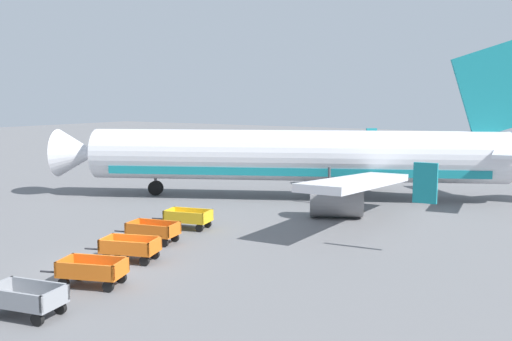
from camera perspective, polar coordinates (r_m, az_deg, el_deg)
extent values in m
plane|color=slate|center=(26.87, -14.25, -8.98)|extent=(220.00, 220.00, 0.00)
cylinder|color=silver|center=(42.44, 3.83, 1.49)|extent=(28.52, 16.63, 3.70)
cube|color=teal|center=(42.55, 3.82, 0.12)|extent=(25.75, 15.14, 0.56)
cone|color=silver|center=(46.22, -17.07, 1.66)|extent=(4.48, 4.67, 3.63)
cube|color=silver|center=(34.26, 10.08, -1.12)|extent=(3.58, 13.16, 1.35)
cube|color=teal|center=(28.04, 16.32, -1.19)|extent=(1.11, 0.28, 1.90)
cylinder|color=gray|center=(35.96, 7.92, -2.86)|extent=(3.80, 3.30, 2.10)
cube|color=silver|center=(50.82, 8.91, 1.61)|extent=(11.44, 10.58, 1.35)
cube|color=teal|center=(57.37, 11.28, 3.15)|extent=(0.88, 0.95, 1.90)
cylinder|color=gray|center=(49.38, 7.53, -0.10)|extent=(3.80, 3.30, 2.10)
cube|color=teal|center=(43.83, 22.37, 7.36)|extent=(5.52, 2.98, 6.88)
cube|color=silver|center=(40.98, 23.58, 1.53)|extent=(2.54, 5.41, 0.24)
cube|color=silver|center=(47.11, 21.31, 2.31)|extent=(4.92, 4.98, 0.24)
cylinder|color=#4C4C51|center=(44.36, -9.87, -0.41)|extent=(0.20, 0.20, 2.04)
cylinder|color=black|center=(44.50, -9.84, -1.71)|extent=(1.19, 0.89, 1.10)
cylinder|color=#4C4C51|center=(40.41, 7.21, -1.10)|extent=(0.20, 0.20, 2.04)
cylinder|color=black|center=(40.57, 7.19, -2.53)|extent=(1.19, 0.89, 1.10)
cylinder|color=#4C4C51|center=(44.77, 7.14, -0.28)|extent=(0.20, 0.20, 2.04)
cylinder|color=black|center=(44.91, 7.12, -1.58)|extent=(1.19, 0.89, 1.10)
cube|color=gray|center=(21.60, -21.66, -11.98)|extent=(2.74, 1.90, 0.08)
cube|color=gray|center=(21.05, -22.90, -11.64)|extent=(2.46, 0.63, 0.55)
cube|color=gray|center=(21.96, -20.54, -10.75)|extent=(2.46, 0.63, 0.55)
cube|color=gray|center=(20.75, -19.18, -11.75)|extent=(0.40, 1.39, 0.55)
cylinder|color=black|center=(22.68, -22.46, -11.79)|extent=(0.46, 0.25, 0.44)
cylinder|color=black|center=(20.70, -20.70, -13.55)|extent=(0.46, 0.25, 0.44)
cylinder|color=black|center=(21.50, -18.70, -12.68)|extent=(0.46, 0.25, 0.44)
cube|color=orange|center=(24.04, -15.78, -9.77)|extent=(2.83, 2.18, 0.08)
cube|color=orange|center=(23.41, -16.56, -9.46)|extent=(2.38, 0.96, 0.55)
cube|color=orange|center=(24.50, -15.08, -8.66)|extent=(2.38, 0.96, 0.55)
cube|color=orange|center=(24.53, -18.30, -8.76)|extent=(0.58, 1.35, 0.55)
cube|color=orange|center=(23.42, -13.18, -9.34)|extent=(0.58, 1.35, 0.55)
cylinder|color=#2D2D33|center=(24.94, -19.47, -9.40)|extent=(0.97, 0.42, 0.08)
cylinder|color=black|center=(24.11, -18.39, -10.47)|extent=(0.47, 0.30, 0.44)
cylinder|color=black|center=(25.03, -17.06, -9.76)|extent=(0.47, 0.30, 0.44)
cylinder|color=black|center=(23.23, -14.34, -11.00)|extent=(0.47, 0.30, 0.44)
cylinder|color=black|center=(24.18, -13.13, -10.23)|extent=(0.47, 0.30, 0.44)
cube|color=orange|center=(27.10, -12.26, -7.72)|extent=(2.82, 2.13, 0.08)
cube|color=orange|center=(26.46, -12.90, -7.40)|extent=(2.40, 0.90, 0.55)
cube|color=orange|center=(27.59, -11.68, -6.77)|extent=(2.40, 0.90, 0.55)
cube|color=orange|center=(27.56, -14.53, -6.86)|extent=(0.55, 1.36, 0.55)
cube|color=orange|center=(26.52, -9.93, -7.29)|extent=(0.55, 1.36, 0.55)
cylinder|color=#2D2D33|center=(27.94, -15.60, -7.46)|extent=(0.97, 0.40, 0.08)
cylinder|color=black|center=(27.11, -14.57, -8.36)|extent=(0.47, 0.29, 0.44)
cylinder|color=black|center=(28.06, -13.47, -7.79)|extent=(0.47, 0.29, 0.44)
cylinder|color=black|center=(26.29, -10.93, -8.75)|extent=(0.47, 0.29, 0.44)
cylinder|color=black|center=(27.27, -9.93, -8.14)|extent=(0.47, 0.29, 0.44)
cube|color=orange|center=(30.16, -10.08, -6.13)|extent=(2.75, 1.91, 0.08)
cube|color=orange|center=(29.55, -10.73, -5.80)|extent=(2.46, 0.64, 0.55)
cube|color=orange|center=(30.64, -9.48, -5.31)|extent=(2.46, 0.64, 0.55)
cube|color=orange|center=(30.71, -12.04, -5.34)|extent=(0.40, 1.39, 0.55)
cube|color=orange|center=(29.52, -8.07, -5.76)|extent=(0.40, 1.39, 0.55)
cylinder|color=#2D2D33|center=(31.10, -12.96, -5.88)|extent=(0.99, 0.30, 0.08)
cylinder|color=black|center=(30.24, -12.15, -6.66)|extent=(0.46, 0.25, 0.44)
cylinder|color=black|center=(31.16, -11.05, -6.21)|extent=(0.46, 0.25, 0.44)
cylinder|color=black|center=(29.30, -9.03, -7.03)|extent=(0.46, 0.25, 0.44)
cylinder|color=black|center=(30.25, -7.99, -6.56)|extent=(0.46, 0.25, 0.44)
cube|color=gold|center=(33.06, -6.68, -4.89)|extent=(2.76, 1.96, 0.08)
cube|color=gold|center=(32.42, -7.19, -4.57)|extent=(2.45, 0.69, 0.55)
cube|color=gold|center=(33.57, -6.21, -4.15)|extent=(2.45, 0.69, 0.55)
cube|color=gold|center=(33.52, -8.54, -4.20)|extent=(0.43, 1.38, 0.55)
cube|color=gold|center=(32.50, -4.77, -4.51)|extent=(0.43, 1.38, 0.55)
cylinder|color=#2D2D33|center=(33.87, -9.43, -4.71)|extent=(0.99, 0.32, 0.08)
cylinder|color=black|center=(33.04, -8.57, -5.39)|extent=(0.47, 0.26, 0.44)
cylinder|color=black|center=(34.01, -7.69, -5.01)|extent=(0.47, 0.26, 0.44)
cylinder|color=black|center=(32.23, -5.60, -5.66)|extent=(0.47, 0.26, 0.44)
cylinder|color=black|center=(33.22, -4.79, -5.26)|extent=(0.47, 0.26, 0.44)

